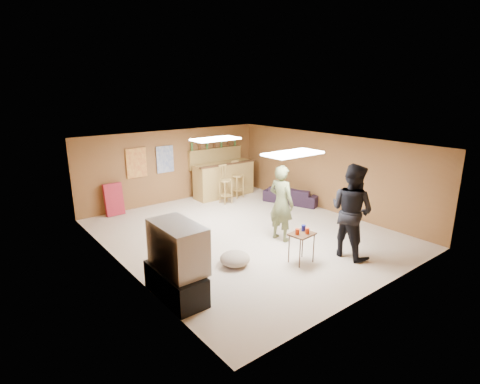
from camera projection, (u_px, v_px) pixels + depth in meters
ground at (245, 233)px, 9.13m from camera, size 7.00×7.00×0.00m
ceiling at (245, 143)px, 8.54m from camera, size 6.00×7.00×0.02m
wall_back at (174, 166)px, 11.48m from camera, size 6.00×0.02×2.20m
wall_front at (378, 234)px, 6.19m from camera, size 6.00×0.02×2.20m
wall_left at (122, 216)px, 7.05m from camera, size 0.02×7.00×2.20m
wall_right at (327, 172)px, 10.62m from camera, size 0.02×7.00×2.20m
tv_stand at (176, 283)px, 6.31m from camera, size 0.55×1.30×0.50m
dvd_box at (187, 284)px, 6.47m from camera, size 0.35×0.50×0.08m
tv_body at (178, 247)px, 6.18m from camera, size 0.60×1.10×0.80m
tv_screen at (194, 242)px, 6.36m from camera, size 0.02×0.95×0.65m
bar_counter at (224, 179)px, 12.11m from camera, size 2.00×0.60×1.10m
bar_lip at (228, 164)px, 11.77m from camera, size 2.10×0.12×0.05m
bar_shelf at (216, 149)px, 12.19m from camera, size 2.00×0.18×0.05m
bar_backing at (215, 158)px, 12.29m from camera, size 2.00×0.14×0.60m
poster_left at (136, 163)px, 10.67m from camera, size 0.60×0.03×0.85m
poster_right at (165, 159)px, 11.21m from camera, size 0.55×0.03×0.80m
folding_chair_stack at (114, 199)px, 10.32m from camera, size 0.50×0.26×0.91m
ceiling_panel_front at (293, 154)px, 7.41m from camera, size 1.20×0.60×0.04m
ceiling_panel_back at (216, 139)px, 9.45m from camera, size 1.20×0.60×0.04m
person_olive at (281, 203)px, 8.53m from camera, size 0.51×0.70×1.77m
person_black at (351, 211)px, 7.68m from camera, size 0.76×0.97×1.98m
sofa at (292, 195)px, 11.47m from camera, size 1.23×1.81×0.49m
tray_table at (301, 248)px, 7.54m from camera, size 0.53×0.44×0.63m
cup_red_near at (297, 232)px, 7.38m from camera, size 0.09×0.09×0.11m
cup_red_far at (307, 231)px, 7.42m from camera, size 0.09×0.09×0.11m
cup_blue at (303, 228)px, 7.57m from camera, size 0.11×0.11×0.12m
bar_stool_left at (226, 184)px, 11.32m from camera, size 0.41×0.41×1.20m
bar_stool_right at (238, 178)px, 11.92m from camera, size 0.50×0.50×1.29m
cushion_near_tv at (235, 259)px, 7.47m from camera, size 0.66×0.66×0.27m
cushion_mid at (198, 248)px, 8.06m from camera, size 0.49×0.49×0.18m
cushion_far at (197, 273)px, 6.94m from camera, size 0.59×0.59×0.23m
bottle_row at (214, 144)px, 12.10m from camera, size 1.76×0.08×0.26m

